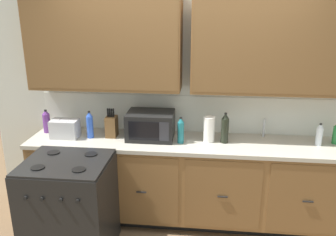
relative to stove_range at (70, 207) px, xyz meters
The scene contains 15 objects.
ground_plane 1.16m from the stove_range, 18.05° to the left, with size 8.00×8.00×0.00m, color brown.
wall_unit 1.77m from the stove_range, 39.12° to the left, with size 4.39×0.40×2.47m.
counter_run 1.19m from the stove_range, 31.76° to the left, with size 3.22×0.64×0.93m.
stove_range is the anchor object (origin of this frame).
microwave 1.12m from the stove_range, 45.77° to the left, with size 0.48×0.37×0.28m.
toaster 0.85m from the stove_range, 111.68° to the left, with size 0.28×0.18×0.19m.
knife_block 0.92m from the stove_range, 70.28° to the left, with size 0.11×0.14×0.31m.
sink_faucet 2.09m from the stove_range, 24.59° to the left, with size 0.02×0.02×0.20m, color #B2B5BA.
paper_towel_roll 1.54m from the stove_range, 27.22° to the left, with size 0.12×0.12×0.26m, color white.
bottle_blue 0.86m from the stove_range, 87.51° to the left, with size 0.07×0.07×0.29m.
bottle_clear 2.50m from the stove_range, 15.71° to the left, with size 0.06×0.06×0.23m.
bottle_dark 1.67m from the stove_range, 23.95° to the left, with size 0.08×0.08×0.31m.
bottle_green 2.69m from the stove_range, 16.02° to the left, with size 0.07×0.07×0.22m.
bottle_violet 1.05m from the stove_range, 124.30° to the left, with size 0.08×0.08×0.26m.
bottle_teal 1.28m from the stove_range, 30.40° to the left, with size 0.07×0.07×0.27m.
Camera 1 is at (0.20, -3.04, 2.25)m, focal length 37.41 mm.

